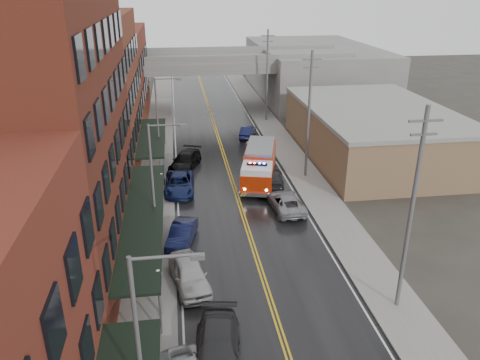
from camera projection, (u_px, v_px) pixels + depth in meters
road at (239, 203)px, 40.09m from camera, size 11.00×160.00×0.02m
sidewalk_left at (153, 208)px, 39.12m from camera, size 3.00×160.00×0.15m
sidewalk_right at (321, 197)px, 41.00m from camera, size 3.00×160.00×0.15m
curb_left at (173, 206)px, 39.34m from camera, size 0.30×160.00×0.15m
curb_right at (303, 198)px, 40.79m from camera, size 0.30×160.00×0.15m
brick_building_b at (39, 133)px, 28.49m from camera, size 9.00×20.00×18.00m
brick_building_c at (88, 94)px, 45.03m from camera, size 9.00×15.00×15.00m
brick_building_far at (110, 77)px, 61.56m from camera, size 9.00×20.00×12.00m
tan_building at (373, 133)px, 50.29m from camera, size 14.00×22.00×5.00m
right_far_block at (313, 70)px, 77.31m from camera, size 18.00×30.00×8.00m
awning_1 at (144, 215)px, 31.58m from camera, size 2.60×18.00×3.09m
awning_2 at (152, 137)px, 47.53m from camera, size 2.60×13.00×3.09m
globe_lamp_1 at (159, 282)px, 25.60m from camera, size 0.44×0.44×3.12m
globe_lamp_2 at (162, 183)px, 38.37m from camera, size 0.44×0.44×3.12m
street_lamp_0 at (145, 345)px, 17.17m from camera, size 2.64×0.22×9.00m
street_lamp_1 at (156, 178)px, 31.75m from camera, size 2.64×0.22×9.00m
street_lamp_2 at (160, 117)px, 46.34m from camera, size 2.64×0.22×9.00m
utility_pole_0 at (412, 210)px, 24.88m from camera, size 1.80×0.24×12.00m
utility_pole_1 at (309, 114)px, 43.11m from camera, size 1.80×0.24×12.00m
utility_pole_2 at (267, 74)px, 61.34m from camera, size 1.80×0.24×12.00m
overpass at (208, 69)px, 66.93m from camera, size 40.00×10.00×7.50m
fire_truck at (259, 164)px, 43.84m from camera, size 5.15×9.16×3.19m
parked_car_left_3 at (217, 350)px, 22.97m from camera, size 3.11×5.93×1.64m
parked_car_left_4 at (189, 274)px, 28.87m from camera, size 2.89×5.21×1.68m
parked_car_left_5 at (182, 234)px, 33.73m from camera, size 2.59×4.65×1.45m
parked_car_left_6 at (179, 184)px, 42.02m from camera, size 2.84×5.70×1.55m
parked_car_left_7 at (185, 161)px, 47.26m from camera, size 3.98×6.01×1.62m
parked_car_right_0 at (286, 202)px, 38.64m from camera, size 2.64×5.28×1.44m
parked_car_right_1 at (272, 178)px, 43.45m from camera, size 2.63×5.07×1.40m
parked_car_right_2 at (256, 147)px, 51.43m from camera, size 1.88×4.63×1.58m
parked_car_right_3 at (248, 132)px, 56.80m from camera, size 2.74×4.56×1.42m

